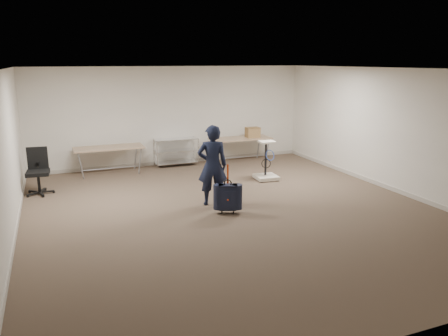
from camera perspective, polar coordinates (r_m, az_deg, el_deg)
name	(u,v)px	position (r m, az deg, el deg)	size (l,w,h in m)	color
ground	(233,211)	(8.85, 1.16, -5.62)	(9.00, 9.00, 0.00)	#4F3D30
room_shell	(210,190)	(10.06, -1.90, -2.91)	(8.00, 9.00, 9.00)	white
folding_table_left	(109,149)	(11.94, -14.80, 2.42)	(1.80, 0.75, 0.73)	#917459
folding_table_right	(240,140)	(12.93, 2.15, 3.72)	(1.80, 0.75, 0.73)	#917459
wire_shelf	(176,151)	(12.58, -6.27, 2.26)	(1.22, 0.47, 0.80)	silver
person	(212,165)	(9.01, -1.52, 0.34)	(0.62, 0.40, 1.69)	black
suitcase	(228,197)	(8.60, 0.49, -3.82)	(0.42, 0.33, 1.00)	black
office_chair	(39,180)	(10.74, -23.03, -1.46)	(0.63, 0.63, 1.05)	black
equipment_cart	(266,170)	(11.12, 5.55, -0.21)	(0.58, 0.58, 1.00)	beige
cardboard_box	(253,132)	(13.02, 3.76, 4.67)	(0.40, 0.30, 0.30)	#9C6D48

